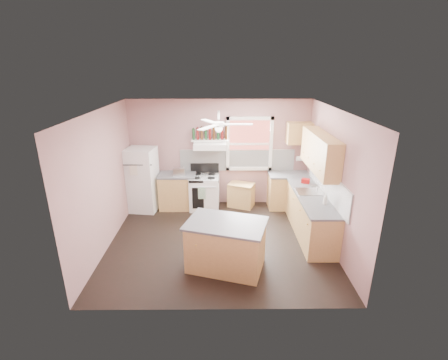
{
  "coord_description": "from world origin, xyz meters",
  "views": [
    {
      "loc": [
        0.04,
        -5.94,
        3.52
      ],
      "look_at": [
        0.1,
        0.3,
        1.25
      ],
      "focal_mm": 26.0,
      "sensor_mm": 36.0,
      "label": 1
    }
  ],
  "objects_px": {
    "stove": "(205,192)",
    "refrigerator": "(143,180)",
    "toaster": "(179,172)",
    "cart": "(241,195)",
    "island": "(226,246)"
  },
  "relations": [
    {
      "from": "refrigerator",
      "to": "cart",
      "type": "distance_m",
      "value": 2.51
    },
    {
      "from": "refrigerator",
      "to": "stove",
      "type": "relative_size",
      "value": 1.84
    },
    {
      "from": "refrigerator",
      "to": "stove",
      "type": "xyz_separation_m",
      "value": [
        1.52,
        0.05,
        -0.36
      ]
    },
    {
      "from": "stove",
      "to": "cart",
      "type": "relative_size",
      "value": 1.39
    },
    {
      "from": "toaster",
      "to": "refrigerator",
      "type": "bearing_deg",
      "value": 173.42
    },
    {
      "from": "stove",
      "to": "refrigerator",
      "type": "bearing_deg",
      "value": -176.05
    },
    {
      "from": "stove",
      "to": "cart",
      "type": "distance_m",
      "value": 0.95
    },
    {
      "from": "toaster",
      "to": "cart",
      "type": "bearing_deg",
      "value": -3.87
    },
    {
      "from": "cart",
      "to": "island",
      "type": "height_order",
      "value": "island"
    },
    {
      "from": "refrigerator",
      "to": "island",
      "type": "height_order",
      "value": "refrigerator"
    },
    {
      "from": "refrigerator",
      "to": "cart",
      "type": "height_order",
      "value": "refrigerator"
    },
    {
      "from": "stove",
      "to": "island",
      "type": "relative_size",
      "value": 0.67
    },
    {
      "from": "toaster",
      "to": "cart",
      "type": "xyz_separation_m",
      "value": [
        1.56,
        0.13,
        -0.68
      ]
    },
    {
      "from": "refrigerator",
      "to": "toaster",
      "type": "relative_size",
      "value": 5.66
    },
    {
      "from": "toaster",
      "to": "cart",
      "type": "distance_m",
      "value": 1.7
    }
  ]
}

